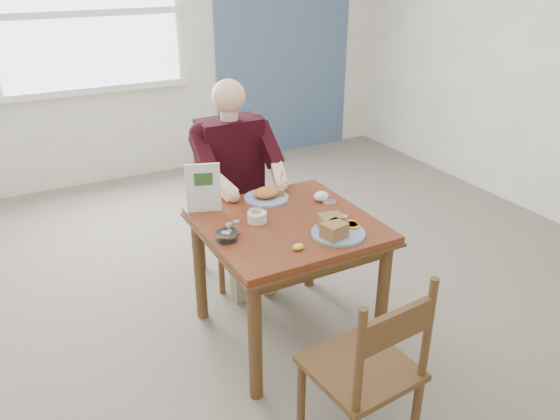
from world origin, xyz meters
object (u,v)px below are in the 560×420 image
table (287,239)px  chair_near (368,372)px  near_plate (336,229)px  far_plate (267,195)px  chair_far (231,211)px  diner (235,170)px

table → chair_near: chair_near is taller
chair_near → near_plate: bearing=68.5°
near_plate → far_plate: near_plate is taller
chair_far → table: bearing=-90.0°
diner → far_plate: size_ratio=4.04×
table → chair_far: bearing=90.0°
chair_near → diner: bearing=85.7°
diner → far_plate: 0.40m
diner → near_plate: (0.14, -0.97, -0.03)m
chair_near → far_plate: bearing=82.7°
table → far_plate: bearing=83.3°
table → diner: size_ratio=0.66×
table → diner: 0.73m
chair_far → chair_near: bearing=-94.1°
chair_near → table: bearing=82.5°
near_plate → chair_far: bearing=97.8°
chair_far → far_plate: 0.57m
chair_far → diner: size_ratio=0.69×
table → chair_far: chair_far is taller
diner → chair_far: bearing=90.0°
far_plate → diner: bearing=95.4°
chair_far → far_plate: bearing=-85.6°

